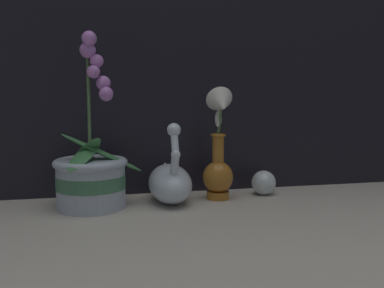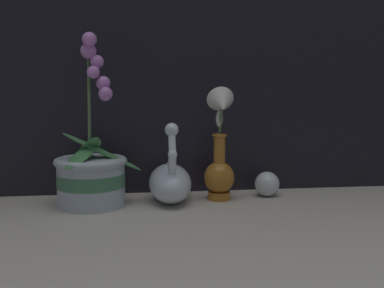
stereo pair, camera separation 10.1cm
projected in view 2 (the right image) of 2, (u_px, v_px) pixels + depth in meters
name	position (u px, v px, depth m)	size (l,w,h in m)	color
ground_plane	(183.00, 215.00, 1.05)	(2.80, 2.80, 0.00)	#BCB2A3
orchid_potted_plant	(91.00, 172.00, 1.12)	(0.22, 0.21, 0.43)	#B2BCCC
swan_figurine	(170.00, 181.00, 1.17)	(0.11, 0.21, 0.21)	silver
blue_vase	(220.00, 156.00, 1.18)	(0.08, 0.11, 0.30)	#B26B23
glass_sphere	(267.00, 184.00, 1.23)	(0.07, 0.07, 0.07)	silver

